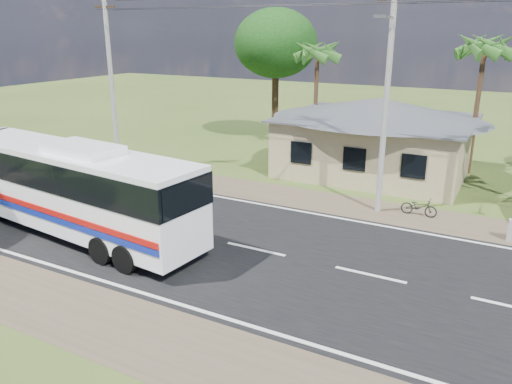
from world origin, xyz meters
TOP-DOWN VIEW (x-y plane):
  - ground at (0.00, 0.00)m, footprint 120.00×120.00m
  - road at (0.00, 0.00)m, footprint 120.00×16.00m
  - house at (1.00, 13.00)m, footprint 12.40×10.00m
  - utility_poles at (2.67, 6.49)m, footprint 32.80×2.22m
  - palm_mid at (6.00, 15.50)m, footprint 2.80×2.80m
  - palm_far at (-4.00, 16.00)m, footprint 2.80×2.80m
  - tree_behind_house at (-8.00, 18.00)m, footprint 6.00×6.00m
  - coach_bus at (-7.36, -2.15)m, footprint 12.88×4.01m
  - motorcycle at (4.81, 6.78)m, footprint 1.63×0.61m
  - small_car at (-14.74, 2.46)m, footprint 2.44×3.87m

SIDE VIEW (x-z plane):
  - ground at x=0.00m, z-range 0.00..0.00m
  - road at x=0.00m, z-range -0.01..0.02m
  - motorcycle at x=4.81m, z-range 0.00..0.85m
  - small_car at x=-14.74m, z-range 0.00..1.23m
  - coach_bus at x=-7.36m, z-range 0.28..4.22m
  - house at x=1.00m, z-range 0.14..5.14m
  - utility_poles at x=2.67m, z-range 0.27..11.27m
  - palm_far at x=-4.00m, z-range 2.83..10.53m
  - tree_behind_house at x=-8.00m, z-range 2.31..11.92m
  - palm_mid at x=6.00m, z-range 3.06..11.26m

